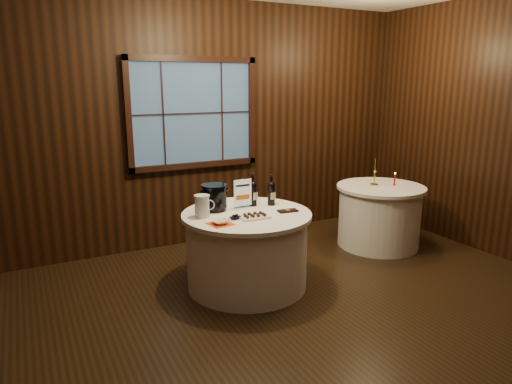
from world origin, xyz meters
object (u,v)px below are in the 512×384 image
glass_pitcher (202,206)px  red_candle (395,180)px  ice_bucket (215,197)px  sign_stand (242,198)px  grape_bunch (236,217)px  brass_candlestick (375,175)px  cracker_bowl (220,222)px  chocolate_plate (254,216)px  main_table (247,249)px  chocolate_box (288,211)px  port_bottle_left (253,192)px  side_table (379,216)px  port_bottle_right (271,192)px

glass_pitcher → red_candle: glass_pitcher is taller
ice_bucket → sign_stand: bearing=-10.9°
grape_bunch → ice_bucket: bearing=99.0°
brass_candlestick → grape_bunch: bearing=-166.3°
ice_bucket → cracker_bowl: size_ratio=1.80×
chocolate_plate → brass_candlestick: (1.95, 0.55, 0.11)m
sign_stand → grape_bunch: sign_stand is taller
main_table → chocolate_box: (0.38, -0.15, 0.39)m
sign_stand → brass_candlestick: size_ratio=0.90×
sign_stand → chocolate_plate: sign_stand is taller
ice_bucket → chocolate_box: ice_bucket is taller
port_bottle_left → ice_bucket: bearing=163.9°
port_bottle_left → grape_bunch: port_bottle_left is taller
side_table → grape_bunch: bearing=-168.2°
port_bottle_right → cracker_bowl: 0.82m
port_bottle_left → cracker_bowl: bearing=-156.4°
port_bottle_right → cracker_bowl: port_bottle_right is taller
port_bottle_right → brass_candlestick: brass_candlestick is taller
grape_bunch → chocolate_plate: bearing=-9.1°
sign_stand → ice_bucket: size_ratio=1.18×
chocolate_box → glass_pitcher: bearing=172.3°
side_table → brass_candlestick: bearing=129.7°
main_table → chocolate_plate: bearing=-92.5°
side_table → grape_bunch: (-2.19, -0.46, 0.40)m
ice_bucket → glass_pitcher: bearing=-140.8°
sign_stand → chocolate_plate: 0.36m
glass_pitcher → brass_candlestick: (2.38, 0.30, 0.02)m
main_table → red_candle: red_candle is taller
chocolate_plate → red_candle: bearing=11.1°
brass_candlestick → red_candle: size_ratio=2.08×
main_table → ice_bucket: size_ratio=4.86×
chocolate_box → red_candle: red_candle is taller
port_bottle_left → sign_stand: bearing=-177.9°
chocolate_plate → grape_bunch: size_ratio=1.60×
port_bottle_right → port_bottle_left: bearing=159.8°
ice_bucket → chocolate_plate: size_ratio=0.90×
chocolate_plate → chocolate_box: (0.39, 0.03, -0.01)m
port_bottle_right → glass_pitcher: 0.79m
ice_bucket → red_candle: bearing=0.5°
main_table → red_candle: (2.16, 0.24, 0.45)m
red_candle → grape_bunch: bearing=-170.4°
main_table → brass_candlestick: 2.04m
chocolate_box → brass_candlestick: size_ratio=0.57×
glass_pitcher → cracker_bowl: 0.31m
ice_bucket → port_bottle_right: bearing=-7.6°
ice_bucket → chocolate_plate: ice_bucket is taller
port_bottle_left → chocolate_box: size_ratio=1.74×
main_table → grape_bunch: bearing=-140.2°
sign_stand → side_table: bearing=4.6°
port_bottle_left → glass_pitcher: bearing=178.6°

